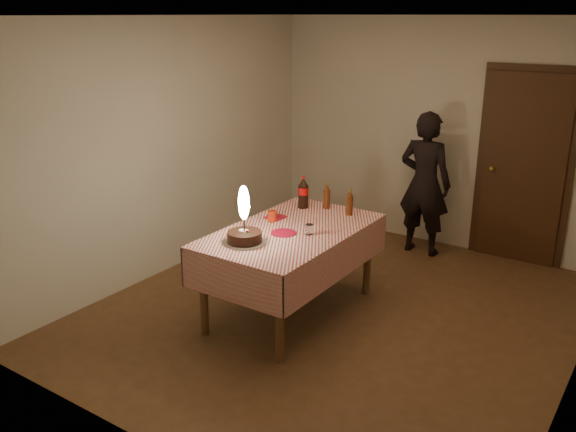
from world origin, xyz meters
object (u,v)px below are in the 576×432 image
Objects in this scene: amber_bottle_left at (327,197)px; photographer at (425,183)px; clear_cup at (309,229)px; dining_table at (291,241)px; red_plate at (284,233)px; birthday_cake at (244,229)px; cola_bottle at (303,193)px; amber_bottle_right at (350,203)px; red_cup at (272,216)px.

photographer is at bearing 72.20° from amber_bottle_left.
dining_table is at bearing 174.69° from clear_cup.
dining_table is at bearing 90.38° from red_plate.
birthday_cake is 1.19m from amber_bottle_left.
birthday_cake is 1.54× the size of cola_bottle.
amber_bottle_right is (0.37, 1.13, 0.00)m from birthday_cake.
birthday_cake is 5.42× the size of clear_cup.
red_plate reaches higher than dining_table.
red_plate is 0.83m from amber_bottle_left.
red_plate is at bearing -70.21° from cola_bottle.
amber_bottle_left is (-0.06, 0.82, 0.11)m from red_plate.
clear_cup is at bearing 26.83° from red_plate.
amber_bottle_left is (-0.26, 0.72, 0.07)m from clear_cup.
amber_bottle_left reaches higher than dining_table.
clear_cup is at bearing -92.22° from amber_bottle_right.
birthday_cake is at bearing -126.66° from clear_cup.
cola_bottle is at bearing -150.21° from amber_bottle_left.
cola_bottle is (0.01, 0.51, 0.10)m from red_cup.
birthday_cake is at bearing -106.63° from dining_table.
red_cup is 0.52m from cola_bottle.
amber_bottle_right is (0.28, -0.06, 0.00)m from amber_bottle_left.
amber_bottle_right is 1.46m from photographer.
amber_bottle_right is (0.48, 0.06, -0.03)m from cola_bottle.
photographer is at bearing 66.78° from cola_bottle.
birthday_cake is 2.22× the size of red_plate.
dining_table is 0.32m from red_cup.
cola_bottle is (-0.26, 0.71, 0.15)m from red_plate.
birthday_cake reaches higher than clear_cup.
dining_table is 0.74m from amber_bottle_left.
photographer reaches higher than clear_cup.
red_cup is at bearing -131.24° from amber_bottle_right.
dining_table is at bearing -100.57° from photographer.
birthday_cake is 0.58m from clear_cup.
cola_bottle is at bearing 95.94° from birthday_cake.
red_plate is (0.14, 0.36, -0.11)m from birthday_cake.
red_cup is (-0.12, 0.56, -0.06)m from birthday_cake.
photographer is (0.45, 1.39, -0.12)m from amber_bottle_left.
birthday_cake is at bearing -84.06° from cola_bottle.
photographer reaches higher than red_plate.
red_plate is 2.25m from photographer.
red_plate is at bearing -106.36° from amber_bottle_right.
red_cup is at bearing -108.84° from amber_bottle_left.
clear_cup is (0.34, 0.46, -0.07)m from birthday_cake.
dining_table is 19.11× the size of clear_cup.
cola_bottle is (-0.45, 0.61, 0.11)m from clear_cup.
red_plate is 0.86× the size of amber_bottle_right.
clear_cup is 0.77m from amber_bottle_left.
red_cup is 0.66m from amber_bottle_left.
amber_bottle_left is at bearing 29.79° from cola_bottle.
cola_bottle is 1.25× the size of amber_bottle_left.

